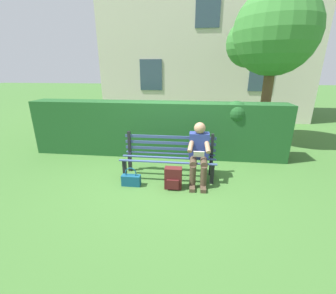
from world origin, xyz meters
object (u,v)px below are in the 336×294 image
Objects in this scene: person_seated at (199,152)px; tree at (271,35)px; handbag at (131,180)px; backpack at (173,178)px; park_bench at (169,155)px.

person_seated is 0.28× the size of tree.
tree is 5.15m from handbag.
person_seated is 1.40m from handbag.
tree is at bearing -134.91° from handbag.
tree is at bearing -126.19° from backpack.
park_bench is at bearing -18.03° from person_seated.
tree is 9.94× the size of backpack.
tree reaches higher than park_bench.
park_bench is 4.26m from tree.
park_bench is 0.46× the size of tree.
tree is 4.68m from backpack.
handbag is at bearing 45.09° from tree.
person_seated reaches higher than handbag.
person_seated is 0.71m from backpack.
backpack is (-0.14, 0.56, -0.25)m from park_bench.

